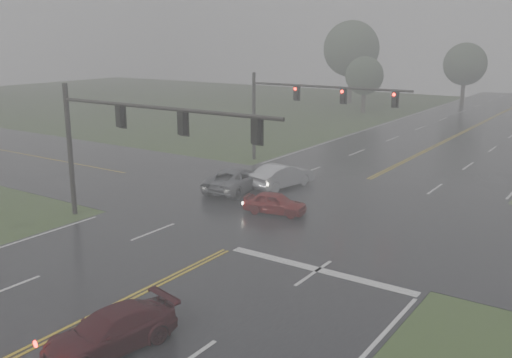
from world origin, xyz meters
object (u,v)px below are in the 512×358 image
Objects in this scene: sedan_red at (275,214)px; sedan_silver at (282,187)px; signal_gantry_near at (123,130)px; signal_gantry_far at (298,102)px; car_grey at (237,191)px; sedan_maroon at (112,350)px.

sedan_red is 5.61m from sedan_silver.
sedan_silver is 12.38m from signal_gantry_near.
sedan_silver is 0.36× the size of signal_gantry_far.
sedan_silver is at bearing 78.52° from signal_gantry_near.
car_grey is 10.12m from signal_gantry_near.
sedan_silver is at bearing 119.09° from sedan_maroon.
sedan_red is 0.26× the size of signal_gantry_near.
sedan_silver is 0.34× the size of signal_gantry_near.
car_grey is at bearing -86.09° from signal_gantry_far.
signal_gantry_near reaches higher than sedan_silver.
car_grey is at bearing 126.64° from sedan_maroon.
signal_gantry_near is (-0.35, -8.80, 4.99)m from car_grey.
sedan_maroon is 0.34× the size of signal_gantry_far.
sedan_silver is at bearing -135.99° from car_grey.
sedan_maroon is at bearing -46.10° from signal_gantry_near.
signal_gantry_near reaches higher than sedan_red.
signal_gantry_far is (-5.11, 11.17, 4.76)m from sedan_red.
signal_gantry_near reaches higher than sedan_maroon.
sedan_red is at bearing 143.20° from car_grey.
sedan_maroon is at bearing 107.92° from car_grey.
signal_gantry_far is at bearing 90.78° from signal_gantry_near.
signal_gantry_far is at bearing -56.69° from sedan_silver.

